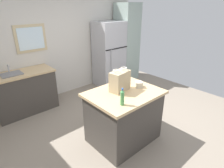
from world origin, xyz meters
TOP-DOWN VIEW (x-y plane):
  - ground at (0.00, 0.00)m, footprint 5.78×5.78m
  - back_wall at (-0.01, 2.28)m, footprint 4.82×0.13m
  - kitchen_island at (-0.17, -0.21)m, footprint 1.18×0.91m
  - refrigerator at (1.33, 1.89)m, footprint 0.80×0.67m
  - tall_cabinet at (2.05, 1.89)m, footprint 0.59×0.59m
  - sink_counter at (-1.11, 1.92)m, footprint 1.28×0.62m
  - shopping_bag at (-0.18, -0.11)m, footprint 0.37×0.25m
  - small_box at (0.16, -0.23)m, footprint 0.16×0.17m
  - bottle at (-0.49, -0.48)m, footprint 0.06×0.06m

SIDE VIEW (x-z plane):
  - ground at x=0.00m, z-range 0.00..0.00m
  - kitchen_island at x=-0.17m, z-range 0.00..0.93m
  - sink_counter at x=-1.11m, z-range -0.08..1.03m
  - refrigerator at x=1.33m, z-range 0.00..1.81m
  - small_box at x=0.16m, z-range 0.92..1.02m
  - bottle at x=-0.49m, z-range 0.91..1.17m
  - shopping_bag at x=-0.18m, z-range 0.90..1.28m
  - tall_cabinet at x=2.05m, z-range 0.00..2.28m
  - back_wall at x=-0.01m, z-range 0.00..2.55m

